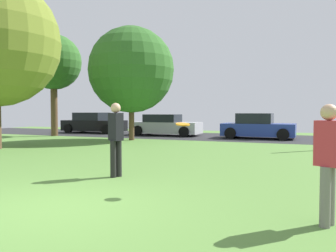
{
  "coord_description": "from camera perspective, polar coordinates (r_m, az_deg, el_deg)",
  "views": [
    {
      "loc": [
        3.83,
        -4.2,
        1.56
      ],
      "look_at": [
        0.0,
        4.96,
        1.12
      ],
      "focal_mm": 36.39,
      "sensor_mm": 36.0,
      "label": 1
    }
  ],
  "objects": [
    {
      "name": "ground_plane",
      "position": [
        5.89,
        -19.47,
        -12.96
      ],
      "size": [
        44.0,
        44.0,
        0.0
      ],
      "primitive_type": "plane",
      "color": "#547F38"
    },
    {
      "name": "road_strip",
      "position": [
        20.62,
        11.92,
        -1.87
      ],
      "size": [
        44.0,
        6.4,
        0.01
      ],
      "primitive_type": "cube",
      "color": "#28282B",
      "rests_on": "ground_plane"
    },
    {
      "name": "maple_tree_near",
      "position": [
        18.47,
        -6.17,
        9.32
      ],
      "size": [
        4.58,
        4.58,
        6.04
      ],
      "color": "brown",
      "rests_on": "ground_plane"
    },
    {
      "name": "oak_tree_right",
      "position": [
        22.77,
        -18.63,
        10.04
      ],
      "size": [
        3.45,
        3.45,
        6.36
      ],
      "color": "brown",
      "rests_on": "ground_plane"
    },
    {
      "name": "person_thrower",
      "position": [
        8.1,
        -8.73,
        -1.65
      ],
      "size": [
        0.38,
        0.33,
        1.75
      ],
      "rotation": [
        0.0,
        0.0,
        -0.4
      ],
      "color": "black",
      "rests_on": "ground_plane"
    },
    {
      "name": "person_catcher",
      "position": [
        5.08,
        25.25,
        -5.04
      ],
      "size": [
        0.38,
        0.33,
        1.65
      ],
      "rotation": [
        0.0,
        0.0,
        2.75
      ],
      "color": "slate",
      "rests_on": "ground_plane"
    },
    {
      "name": "frisbee_disc",
      "position": [
        6.47,
        2.48,
        0.29
      ],
      "size": [
        0.38,
        0.38,
        0.06
      ],
      "color": "orange"
    },
    {
      "name": "parked_car_black",
      "position": [
        25.0,
        -12.37,
        0.41
      ],
      "size": [
        4.5,
        2.03,
        1.45
      ],
      "color": "black",
      "rests_on": "ground_plane"
    },
    {
      "name": "parked_car_silver",
      "position": [
        21.75,
        -0.5,
        0.05
      ],
      "size": [
        4.46,
        1.93,
        1.35
      ],
      "color": "#B7B7BC",
      "rests_on": "ground_plane"
    },
    {
      "name": "parked_car_blue",
      "position": [
        20.05,
        14.76,
        -0.16
      ],
      "size": [
        4.01,
        2.1,
        1.43
      ],
      "color": "#233893",
      "rests_on": "ground_plane"
    }
  ]
}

